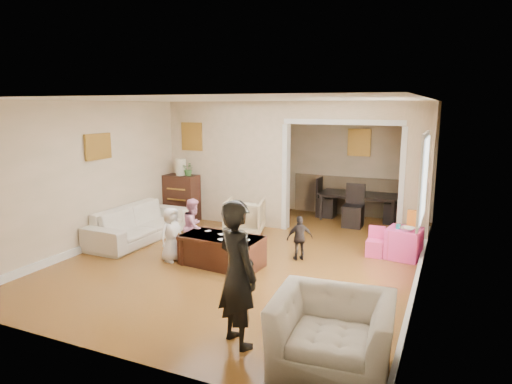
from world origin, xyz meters
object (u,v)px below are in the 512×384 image
at_px(sofa, 139,223).
at_px(coffee_cup, 226,235).
at_px(cyan_cup, 398,226).
at_px(child_toddler, 300,238).
at_px(armchair_front, 332,334).
at_px(adult_person, 237,274).
at_px(table_lamp, 181,167).
at_px(armchair_back, 245,217).
at_px(coffee_table, 222,251).
at_px(dining_table, 359,207).
at_px(play_table, 404,243).
at_px(child_kneel_a, 171,234).
at_px(dresser, 182,198).
at_px(child_kneel_b, 194,227).

xyz_separation_m(sofa, coffee_cup, (2.20, -0.65, 0.21)).
height_order(cyan_cup, child_toddler, child_toddler).
bearing_deg(armchair_front, adult_person, 171.19).
bearing_deg(adult_person, table_lamp, -19.53).
xyz_separation_m(armchair_back, coffee_table, (0.45, -1.78, -0.11)).
bearing_deg(cyan_cup, armchair_front, -92.81).
distance_m(armchair_back, dining_table, 2.76).
relative_size(coffee_cup, adult_person, 0.07).
bearing_deg(child_toddler, play_table, 172.18).
distance_m(dining_table, adult_person, 5.88).
height_order(armchair_front, cyan_cup, armchair_front).
distance_m(cyan_cup, child_kneel_a, 3.74).
distance_m(dresser, dining_table, 3.95).
bearing_deg(coffee_table, child_toddler, 35.54).
distance_m(play_table, child_toddler, 1.76).
distance_m(table_lamp, cyan_cup, 4.79).
distance_m(dresser, adult_person, 5.48).
relative_size(dresser, table_lamp, 2.82).
bearing_deg(child_toddler, dresser, -58.65).
bearing_deg(table_lamp, child_toddler, -23.98).
height_order(coffee_table, coffee_cup, coffee_cup).
xyz_separation_m(cyan_cup, child_kneel_a, (-3.36, -1.64, -0.10)).
xyz_separation_m(cyan_cup, child_kneel_b, (-3.21, -1.19, -0.06)).
bearing_deg(cyan_cup, play_table, 26.57).
bearing_deg(child_toddler, sofa, -31.95).
bearing_deg(cyan_cup, dresser, 171.57).
bearing_deg(adult_person, child_toddler, -53.90).
relative_size(sofa, coffee_table, 1.69).
bearing_deg(play_table, child_toddler, -153.15).
bearing_deg(coffee_table, cyan_cup, 30.68).
xyz_separation_m(coffee_table, child_kneel_b, (-0.70, 0.30, 0.24)).
xyz_separation_m(sofa, armchair_back, (1.65, 1.18, 0.03)).
distance_m(armchair_back, child_toddler, 1.82).
distance_m(armchair_back, dresser, 1.78).
height_order(coffee_table, adult_person, adult_person).
distance_m(coffee_cup, dining_table, 4.08).
bearing_deg(child_kneel_a, adult_person, -116.20).
height_order(armchair_front, play_table, armchair_front).
relative_size(table_lamp, coffee_cup, 3.50).
bearing_deg(adult_person, dining_table, -60.12).
bearing_deg(coffee_cup, cyan_cup, 32.57).
height_order(cyan_cup, child_kneel_a, child_kneel_a).
bearing_deg(dresser, armchair_front, -43.66).
bearing_deg(dining_table, dresser, -155.23).
bearing_deg(armchair_back, cyan_cup, 159.53).
xyz_separation_m(dresser, coffee_cup, (2.28, -2.24, 0.02)).
relative_size(armchair_back, table_lamp, 2.12).
bearing_deg(armchair_back, table_lamp, -27.91).
distance_m(sofa, child_toddler, 3.15).
xyz_separation_m(armchair_back, dresser, (-1.73, 0.40, 0.16)).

